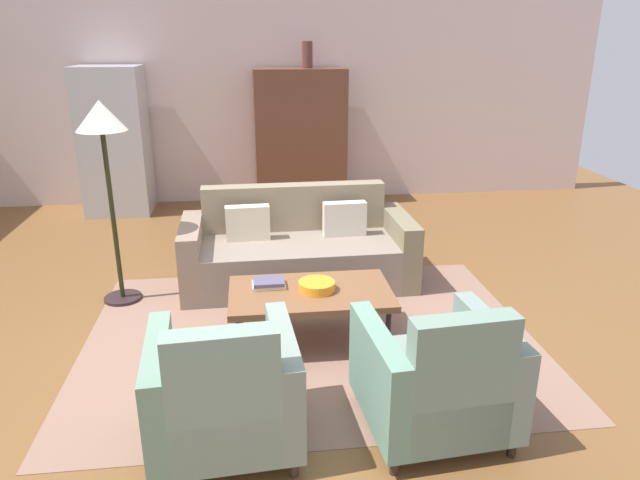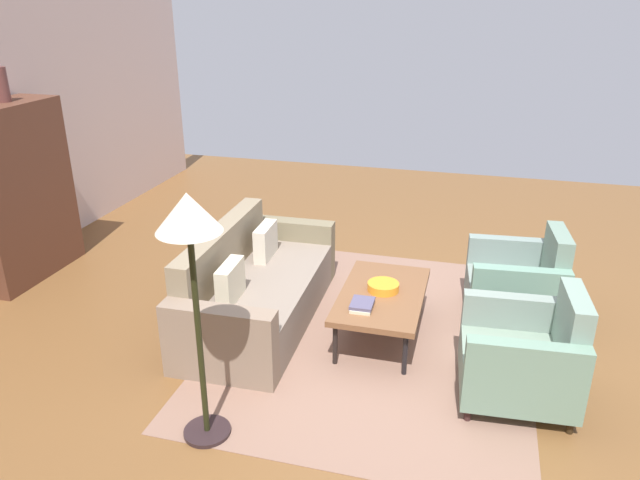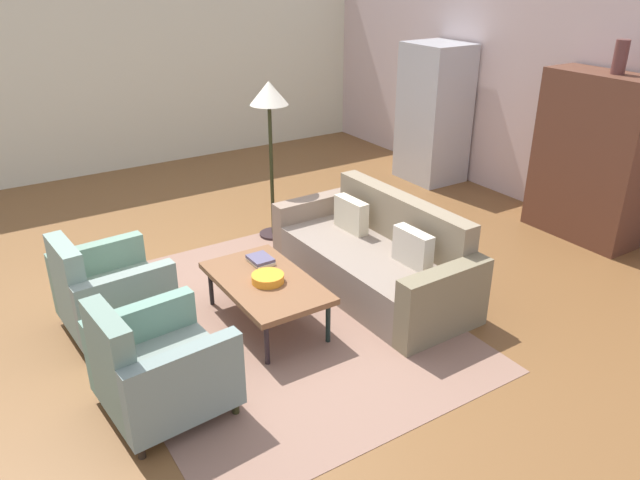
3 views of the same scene
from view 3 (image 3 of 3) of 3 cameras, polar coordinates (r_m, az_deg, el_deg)
The scene contains 14 objects.
ground_plane at distance 5.54m, azimuth -6.04°, elevation -6.53°, with size 11.26×11.26×0.00m, color brown.
wall_back at distance 7.69m, azimuth 23.07°, elevation 11.92°, with size 9.38×0.12×2.80m, color beige.
wall_left at distance 9.31m, azimuth -20.14°, elevation 14.34°, with size 0.12×8.37×2.80m, color beige.
area_rug at distance 5.38m, azimuth -4.45°, elevation -7.41°, with size 3.40×2.60×0.01m, color #8A6755.
couch at distance 5.79m, azimuth 5.38°, elevation -1.76°, with size 2.12×0.94×0.86m.
coffee_table at distance 5.17m, azimuth -5.07°, elevation -4.04°, with size 1.20×0.70×0.42m.
armchair_left at distance 5.36m, azimuth -19.25°, elevation -4.83°, with size 0.85×0.85×0.88m.
armchair_right at distance 4.36m, azimuth -15.11°, elevation -11.61°, with size 0.87×0.87×0.88m.
fruit_bowl at distance 5.10m, azimuth -4.86°, elevation -3.56°, with size 0.27×0.27×0.07m, color orange.
book_stack at distance 5.43m, azimuth -5.56°, elevation -1.84°, with size 0.25×0.18×0.05m.
cabinet at distance 7.26m, azimuth 23.94°, elevation 6.98°, with size 1.20×0.51×1.80m.
vase_tall at distance 6.99m, azimuth 26.14°, elevation 15.02°, with size 0.14×0.14×0.33m, color brown.
refrigerator at distance 8.67m, azimuth 10.53°, elevation 11.50°, with size 0.80×0.73×1.85m.
floor_lamp at distance 6.50m, azimuth -4.73°, elevation 12.12°, with size 0.40×0.40×1.72m.
Camera 3 is at (4.27, -2.04, 2.88)m, focal length 34.44 mm.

